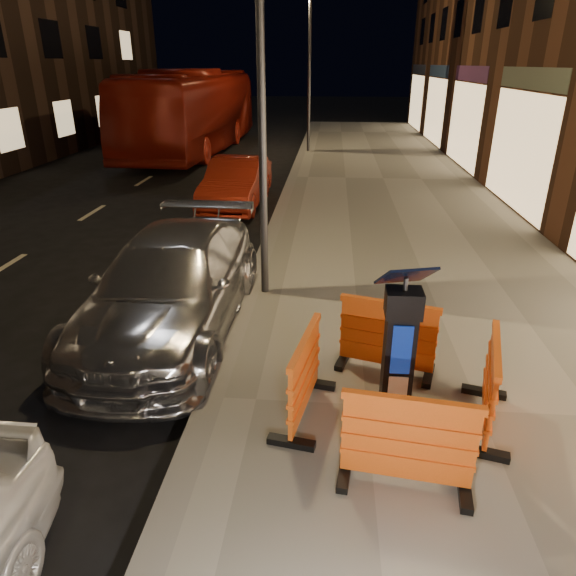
# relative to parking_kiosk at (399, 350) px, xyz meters

# --- Properties ---
(ground_plane) EXTENTS (120.00, 120.00, 0.00)m
(ground_plane) POSITION_rel_parking_kiosk_xyz_m (-2.03, 0.21, -0.99)
(ground_plane) COLOR black
(ground_plane) RESTS_ON ground
(sidewalk) EXTENTS (6.00, 60.00, 0.15)m
(sidewalk) POSITION_rel_parking_kiosk_xyz_m (0.97, 0.21, -0.91)
(sidewalk) COLOR gray
(sidewalk) RESTS_ON ground
(kerb) EXTENTS (0.30, 60.00, 0.15)m
(kerb) POSITION_rel_parking_kiosk_xyz_m (-2.03, 0.21, -0.91)
(kerb) COLOR slate
(kerb) RESTS_ON ground
(parking_kiosk) EXTENTS (0.63, 0.63, 1.68)m
(parking_kiosk) POSITION_rel_parking_kiosk_xyz_m (0.00, 0.00, 0.00)
(parking_kiosk) COLOR black
(parking_kiosk) RESTS_ON sidewalk
(barrier_front) EXTENTS (1.26, 0.65, 0.94)m
(barrier_front) POSITION_rel_parking_kiosk_xyz_m (0.00, -0.95, -0.37)
(barrier_front) COLOR orange
(barrier_front) RESTS_ON sidewalk
(barrier_back) EXTENTS (1.29, 0.80, 0.94)m
(barrier_back) POSITION_rel_parking_kiosk_xyz_m (0.00, 0.95, -0.37)
(barrier_back) COLOR orange
(barrier_back) RESTS_ON sidewalk
(barrier_kerbside) EXTENTS (0.71, 1.27, 0.94)m
(barrier_kerbside) POSITION_rel_parking_kiosk_xyz_m (-0.95, -0.00, -0.37)
(barrier_kerbside) COLOR orange
(barrier_kerbside) RESTS_ON sidewalk
(barrier_bldgside) EXTENTS (0.78, 1.29, 0.94)m
(barrier_bldgside) POSITION_rel_parking_kiosk_xyz_m (0.95, -0.00, -0.37)
(barrier_bldgside) COLOR orange
(barrier_bldgside) RESTS_ON sidewalk
(car_silver) EXTENTS (2.05, 4.86, 1.40)m
(car_silver) POSITION_rel_parking_kiosk_xyz_m (-2.99, 2.09, -0.99)
(car_silver) COLOR #AEAEB3
(car_silver) RESTS_ON ground
(car_red) EXTENTS (1.48, 3.96, 1.29)m
(car_red) POSITION_rel_parking_kiosk_xyz_m (-3.31, 9.22, -0.99)
(car_red) COLOR maroon
(car_red) RESTS_ON ground
(bus_doubledecker) EXTENTS (3.30, 12.37, 3.42)m
(bus_doubledecker) POSITION_rel_parking_kiosk_xyz_m (-6.81, 18.55, -0.99)
(bus_doubledecker) COLOR maroon
(bus_doubledecker) RESTS_ON ground
(street_lamp_mid) EXTENTS (0.12, 0.12, 6.00)m
(street_lamp_mid) POSITION_rel_parking_kiosk_xyz_m (-1.78, 3.21, 2.16)
(street_lamp_mid) COLOR #3F3F44
(street_lamp_mid) RESTS_ON sidewalk
(street_lamp_far) EXTENTS (0.12, 0.12, 6.00)m
(street_lamp_far) POSITION_rel_parking_kiosk_xyz_m (-1.78, 18.21, 2.16)
(street_lamp_far) COLOR #3F3F44
(street_lamp_far) RESTS_ON sidewalk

